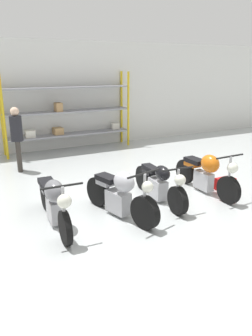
# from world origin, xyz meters

# --- Properties ---
(ground_plane) EXTENTS (30.00, 30.00, 0.00)m
(ground_plane) POSITION_xyz_m (0.00, 0.00, 0.00)
(ground_plane) COLOR #B2B7B7
(back_wall) EXTENTS (30.00, 0.08, 3.60)m
(back_wall) POSITION_xyz_m (0.00, 5.54, 1.80)
(back_wall) COLOR silver
(back_wall) RESTS_ON ground_plane
(shelving_rack) EXTENTS (4.30, 0.63, 2.60)m
(shelving_rack) POSITION_xyz_m (0.21, 5.18, 1.25)
(shelving_rack) COLOR gold
(shelving_rack) RESTS_ON ground_plane
(motorcycle_grey) EXTENTS (0.68, 2.12, 1.01)m
(motorcycle_grey) POSITION_xyz_m (-1.72, -0.13, 0.49)
(motorcycle_grey) COLOR black
(motorcycle_grey) RESTS_ON ground_plane
(motorcycle_silver) EXTENTS (0.85, 1.95, 1.04)m
(motorcycle_silver) POSITION_xyz_m (-0.50, -0.34, 0.45)
(motorcycle_silver) COLOR black
(motorcycle_silver) RESTS_ON ground_plane
(motorcycle_black) EXTENTS (0.69, 2.05, 0.93)m
(motorcycle_black) POSITION_xyz_m (0.58, -0.03, 0.40)
(motorcycle_black) COLOR black
(motorcycle_black) RESTS_ON ground_plane
(motorcycle_orange) EXTENTS (0.73, 2.04, 1.03)m
(motorcycle_orange) POSITION_xyz_m (1.77, -0.11, 0.48)
(motorcycle_orange) COLOR black
(motorcycle_orange) RESTS_ON ground_plane
(person_browsing) EXTENTS (0.35, 0.35, 1.75)m
(person_browsing) POSITION_xyz_m (-1.72, 3.48, 1.04)
(person_browsing) COLOR #38332D
(person_browsing) RESTS_ON ground_plane
(toolbox) EXTENTS (0.44, 0.26, 0.28)m
(toolbox) POSITION_xyz_m (2.32, -0.17, 0.14)
(toolbox) COLOR red
(toolbox) RESTS_ON ground_plane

